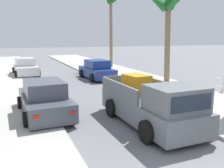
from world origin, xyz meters
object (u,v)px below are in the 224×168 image
at_px(car_left_mid, 97,70).
at_px(palm_tree_left_fore, 169,5).
at_px(car_right_near, 25,67).
at_px(palm_tree_left_mid, 112,3).
at_px(car_left_near, 45,99).
at_px(pickup_truck, 151,105).

height_order(car_left_mid, palm_tree_left_fore, palm_tree_left_fore).
xyz_separation_m(car_right_near, palm_tree_left_fore, (9.41, -7.74, 4.86)).
height_order(car_left_mid, palm_tree_left_mid, palm_tree_left_mid).
height_order(car_left_near, car_left_mid, same).
bearing_deg(car_right_near, palm_tree_left_fore, -39.42).
bearing_deg(car_right_near, palm_tree_left_mid, 12.04).
distance_m(car_right_near, palm_tree_left_mid, 11.09).
xyz_separation_m(car_left_mid, palm_tree_left_fore, (4.17, -3.59, 4.86)).
height_order(pickup_truck, car_left_mid, pickup_truck).
bearing_deg(palm_tree_left_fore, car_left_near, -153.71).
bearing_deg(car_left_mid, palm_tree_left_fore, -40.77).
distance_m(pickup_truck, car_left_mid, 11.11).
bearing_deg(car_left_mid, car_right_near, 141.68).
distance_m(car_left_near, car_left_mid, 9.73).
distance_m(palm_tree_left_fore, palm_tree_left_mid, 9.76).
relative_size(palm_tree_left_fore, palm_tree_left_mid, 0.82).
distance_m(car_right_near, palm_tree_left_fore, 13.12).
bearing_deg(pickup_truck, palm_tree_left_fore, 52.02).
relative_size(car_left_near, car_left_mid, 1.00).
distance_m(pickup_truck, car_left_near, 4.54).
relative_size(car_left_mid, palm_tree_left_fore, 0.63).
relative_size(car_left_near, palm_tree_left_mid, 0.52).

